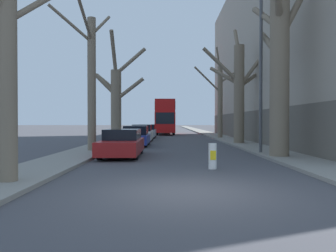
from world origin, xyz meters
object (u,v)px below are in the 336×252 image
Objects in this scene: parked_car_1 at (134,136)px; street_tree_left_2 at (115,98)px; street_tree_right_1 at (237,89)px; parked_car_0 at (121,143)px; street_tree_left_1 at (89,78)px; street_tree_right_2 at (218,99)px; double_decker_bus at (164,116)px; lamp_post at (258,55)px; parked_car_3 at (145,131)px; parked_car_2 at (141,133)px; street_tree_left_0 at (10,41)px; traffic_bollard at (211,156)px; street_tree_right_0 at (277,65)px.

street_tree_left_2 is at bearing 116.82° from parked_car_1.
parked_car_0 is (-7.38, -8.27, -3.41)m from street_tree_right_1.
street_tree_right_1 is at bearing 34.24° from street_tree_left_1.
double_decker_bus is (-5.37, 11.52, -1.39)m from street_tree_right_2.
double_decker_bus is 21.09m from parked_car_1.
street_tree_right_1 is 0.95× the size of lamp_post.
street_tree_right_1 is at bearing -14.01° from street_tree_left_2.
street_tree_right_1 is 0.99× the size of street_tree_right_2.
double_decker_bus reaches higher than parked_car_3.
street_tree_right_1 is 1.90× the size of parked_car_0.
street_tree_left_2 reaches higher than parked_car_2.
street_tree_right_2 is (-0.15, 7.90, -0.18)m from street_tree_right_1.
lamp_post is at bearing 42.04° from street_tree_left_0.
street_tree_left_2 is 9.62m from street_tree_right_1.
street_tree_right_2 is at bearing -65.00° from double_decker_bus.
street_tree_left_0 is 24.98m from street_tree_right_2.
traffic_bollard is (5.71, -14.82, -3.09)m from street_tree_left_2.
street_tree_right_1 is 2.11× the size of parked_car_2.
parked_car_0 is (-1.86, -27.69, -1.84)m from double_decker_bus.
street_tree_left_0 is 0.83× the size of double_decker_bus.
street_tree_left_1 is 0.89× the size of street_tree_right_1.
parked_car_2 is at bearing 103.09° from traffic_bollard.
street_tree_right_2 is 15.45m from lamp_post.
street_tree_left_0 is at bearing -89.91° from street_tree_left_2.
parked_car_1 is (0.00, 6.76, 0.02)m from parked_car_0.
parked_car_2 is at bearing 153.08° from street_tree_right_1.
street_tree_right_2 reaches higher than parked_car_0.
street_tree_right_1 is 11.60m from parked_car_0.
street_tree_right_1 is (9.32, -2.33, 0.50)m from street_tree_left_2.
street_tree_left_2 is at bearing -148.71° from street_tree_right_2.
traffic_bollard is at bearing 26.74° from street_tree_left_0.
parked_car_1 is at bearing 133.51° from street_tree_right_0.
lamp_post reaches higher than street_tree_left_1.
street_tree_right_0 is at bearing -74.86° from lamp_post.
double_decker_bus is at bearing 81.60° from street_tree_left_1.
street_tree_right_0 is at bearing -89.99° from street_tree_right_2.
traffic_bollard is at bearing -106.09° from street_tree_right_1.
parked_car_0 is (1.91, 7.08, -3.16)m from street_tree_left_0.
parked_car_3 is at bearing 111.33° from street_tree_right_0.
street_tree_left_1 is at bearing 135.42° from parked_car_0.
street_tree_left_2 reaches higher than double_decker_bus.
street_tree_left_1 is 9.11m from traffic_bollard.
parked_car_1 is 5.26m from parked_car_2.
street_tree_left_1 is 4.34m from parked_car_0.
street_tree_right_1 is at bearing 11.56° from parked_car_1.
street_tree_right_2 reaches higher than parked_car_2.
double_decker_bus is at bearing 115.00° from street_tree_right_2.
parked_car_3 reaches higher than traffic_bollard.
lamp_post is at bearing 58.80° from traffic_bollard.
parked_car_1 reaches higher than parked_car_0.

